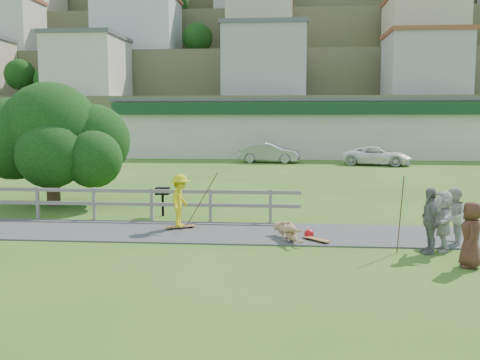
{
  "coord_description": "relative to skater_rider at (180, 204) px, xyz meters",
  "views": [
    {
      "loc": [
        2.49,
        -14.17,
        3.46
      ],
      "look_at": [
        1.1,
        2.0,
        1.56
      ],
      "focal_mm": 40.0,
      "sensor_mm": 36.0,
      "label": 1
    }
  ],
  "objects": [
    {
      "name": "skater_rider",
      "position": [
        0.0,
        0.0,
        0.0
      ],
      "size": [
        0.7,
        1.1,
        1.63
      ],
      "primitive_type": "imported",
      "rotation": [
        0.0,
        0.0,
        1.48
      ],
      "color": "yellow",
      "rests_on": "ground"
    },
    {
      "name": "spectator_c",
      "position": [
        7.51,
        -3.56,
        -0.04
      ],
      "size": [
        0.66,
        0.85,
        1.54
      ],
      "primitive_type": "imported",
      "rotation": [
        0.0,
        0.0,
        4.47
      ],
      "color": "#4E291F",
      "rests_on": "ground"
    },
    {
      "name": "path",
      "position": [
        0.74,
        -0.39,
        -0.79
      ],
      "size": [
        34.0,
        3.0,
        0.04
      ],
      "primitive_type": "cube",
      "color": "#3C3D3F",
      "rests_on": "ground"
    },
    {
      "name": "pole_rider",
      "position": [
        0.6,
        0.4,
        0.2
      ],
      "size": [
        0.03,
        0.03,
        2.02
      ],
      "primitive_type": "cylinder",
      "color": "brown",
      "rests_on": "ground"
    },
    {
      "name": "skater_fallen",
      "position": [
        3.32,
        -1.27,
        -0.52
      ],
      "size": [
        1.61,
        0.97,
        0.58
      ],
      "primitive_type": "imported",
      "rotation": [
        0.0,
        0.0,
        0.4
      ],
      "color": "tan",
      "rests_on": "ground"
    },
    {
      "name": "spectator_b",
      "position": [
        6.9,
        -2.32,
        0.04
      ],
      "size": [
        0.5,
        1.03,
        1.7
      ],
      "primitive_type": "imported",
      "rotation": [
        0.0,
        0.0,
        4.8
      ],
      "color": "slate",
      "rests_on": "ground"
    },
    {
      "name": "bbq",
      "position": [
        -1.07,
        2.22,
        -0.3
      ],
      "size": [
        0.47,
        0.36,
        1.02
      ],
      "primitive_type": null,
      "rotation": [
        0.0,
        0.0,
        0.0
      ],
      "color": "black",
      "rests_on": "ground"
    },
    {
      "name": "tree",
      "position": [
        -5.94,
        4.19,
        1.11
      ],
      "size": [
        6.07,
        6.07,
        3.85
      ],
      "primitive_type": null,
      "color": "black",
      "rests_on": "ground"
    },
    {
      "name": "spectator_a",
      "position": [
        7.75,
        -1.48,
        -0.01
      ],
      "size": [
        0.72,
        0.86,
        1.6
      ],
      "primitive_type": "imported",
      "rotation": [
        0.0,
        0.0,
        4.56
      ],
      "color": "#BCBBB7",
      "rests_on": "ground"
    },
    {
      "name": "strip_mall",
      "position": [
        4.74,
        33.05,
        1.77
      ],
      "size": [
        32.5,
        10.75,
        5.1
      ],
      "color": "beige",
      "rests_on": "ground"
    },
    {
      "name": "ground",
      "position": [
        0.74,
        -1.89,
        -0.81
      ],
      "size": [
        260.0,
        260.0,
        0.0
      ],
      "primitive_type": "plane",
      "color": "#335919",
      "rests_on": "ground"
    },
    {
      "name": "longboard_fallen",
      "position": [
        4.12,
        -1.37,
        -0.77
      ],
      "size": [
        0.75,
        0.77,
        0.1
      ],
      "primitive_type": null,
      "rotation": [
        0.0,
        0.0,
        -0.8
      ],
      "color": "brown",
      "rests_on": "ground"
    },
    {
      "name": "pole_spec_left",
      "position": [
        6.16,
        -2.36,
        0.18
      ],
      "size": [
        0.03,
        0.03,
        1.99
      ],
      "primitive_type": "cylinder",
      "color": "brown",
      "rests_on": "ground"
    },
    {
      "name": "car_silver",
      "position": [
        1.98,
        25.04,
        -0.06
      ],
      "size": [
        4.77,
        2.22,
        1.51
      ],
      "primitive_type": "imported",
      "rotation": [
        0.0,
        0.0,
        1.43
      ],
      "color": "gray",
      "rests_on": "ground"
    },
    {
      "name": "car_white",
      "position": [
        9.9,
        23.48,
        -0.13
      ],
      "size": [
        5.34,
        3.59,
        1.36
      ],
      "primitive_type": "imported",
      "rotation": [
        0.0,
        0.0,
        1.28
      ],
      "color": "white",
      "rests_on": "ground"
    },
    {
      "name": "spectator_d",
      "position": [
        7.32,
        -2.01,
        -0.02
      ],
      "size": [
        0.62,
        1.51,
        1.58
      ],
      "primitive_type": "imported",
      "rotation": [
        0.0,
        0.0,
        4.61
      ],
      "color": "silver",
      "rests_on": "ground"
    },
    {
      "name": "hillside",
      "position": [
        0.74,
        89.41,
        13.6
      ],
      "size": [
        220.0,
        67.0,
        47.5
      ],
      "color": "#525934",
      "rests_on": "ground"
    },
    {
      "name": "fence",
      "position": [
        -3.88,
        1.41,
        -0.09
      ],
      "size": [
        15.05,
        0.1,
        1.1
      ],
      "color": "slate",
      "rests_on": "ground"
    },
    {
      "name": "longboard_rider",
      "position": [
        0.0,
        0.0,
        -0.76
      ],
      "size": [
        0.93,
        0.63,
        0.1
      ],
      "primitive_type": null,
      "rotation": [
        0.0,
        0.0,
        0.48
      ],
      "color": "brown",
      "rests_on": "ground"
    },
    {
      "name": "helmet",
      "position": [
        3.92,
        -0.92,
        -0.67
      ],
      "size": [
        0.28,
        0.28,
        0.28
      ],
      "primitive_type": "sphere",
      "color": "red",
      "rests_on": "ground"
    }
  ]
}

